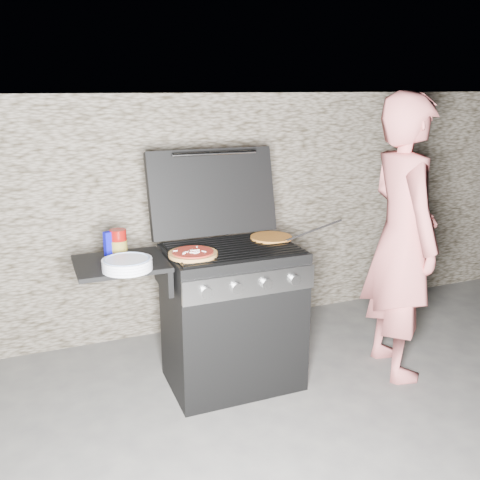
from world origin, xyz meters
name	(u,v)px	position (x,y,z in m)	size (l,w,h in m)	color
ground	(233,381)	(0.00, 0.00, 0.00)	(50.00, 50.00, 0.00)	#484746
stone_wall	(184,212)	(0.00, 1.05, 0.90)	(8.00, 0.35, 1.80)	gray
gas_grill	(194,323)	(-0.25, 0.00, 0.46)	(1.34, 0.79, 0.91)	black
pizza_topped	(193,253)	(-0.27, -0.08, 0.93)	(0.28, 0.28, 0.03)	tan
pizza_plain	(271,237)	(0.30, 0.09, 0.92)	(0.26, 0.26, 0.01)	gold
sauce_jar	(118,242)	(-0.65, 0.14, 0.98)	(0.10, 0.10, 0.15)	maroon
blue_carton	(110,244)	(-0.70, 0.13, 0.97)	(0.07, 0.04, 0.14)	#0808AA
plate_stack	(127,264)	(-0.66, -0.16, 0.93)	(0.27, 0.27, 0.06)	white
person	(402,239)	(1.07, -0.23, 0.91)	(0.66, 0.44, 1.82)	#DD6E6D
tongs	(311,231)	(0.54, 0.00, 0.96)	(0.01, 0.01, 0.50)	black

